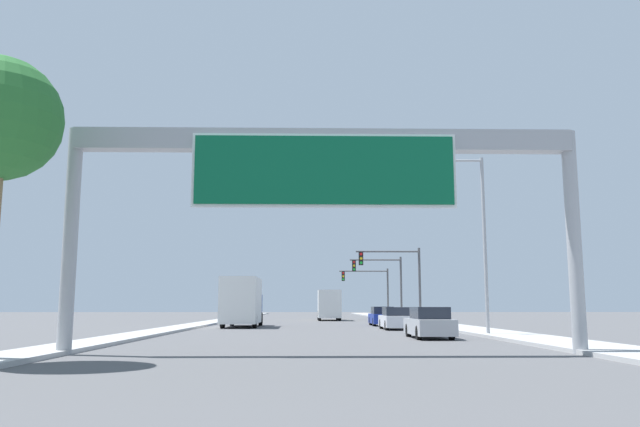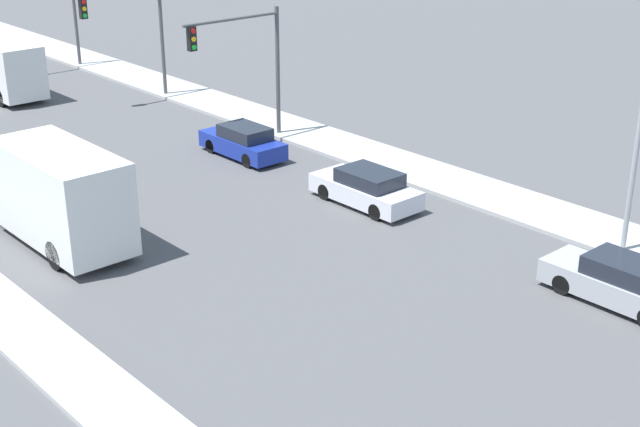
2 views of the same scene
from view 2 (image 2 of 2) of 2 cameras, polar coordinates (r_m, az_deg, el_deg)
sidewalk_right at (r=53.25m, az=-10.10°, el=8.09°), size 3.00×120.00×0.15m
car_near_left at (r=28.38m, az=18.70°, el=-4.21°), size 1.71×4.68×1.47m
car_mid_center at (r=34.42m, az=2.98°, el=1.63°), size 1.84×4.56×1.43m
car_near_right at (r=40.04m, az=-4.95°, el=4.58°), size 1.71×4.38×1.46m
truck_box_primary at (r=32.22m, az=-16.79°, el=1.29°), size 2.48×8.12×3.50m
truck_box_secondary at (r=52.88m, az=-19.68°, el=8.74°), size 2.32×7.01×3.13m
traffic_light_near_intersection at (r=41.17m, az=-4.60°, el=10.17°), size 5.23×0.32×6.16m
traffic_light_mid_block at (r=49.40m, az=-11.76°, el=11.83°), size 5.03×0.32×6.22m
traffic_light_far_intersection at (r=58.09m, az=-17.16°, el=12.52°), size 5.54×0.32×5.68m
street_lamp_right at (r=30.13m, az=19.70°, el=6.83°), size 2.79×0.28×9.22m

